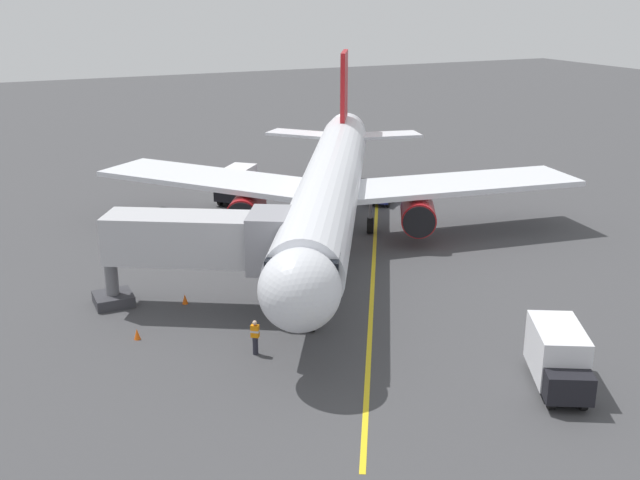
# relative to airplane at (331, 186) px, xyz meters

# --- Properties ---
(ground_plane) EXTENTS (220.00, 220.00, 0.00)m
(ground_plane) POSITION_rel_airplane_xyz_m (-1.53, -0.16, -4.00)
(ground_plane) COLOR #424244
(apron_lead_in_line) EXTENTS (19.99, 34.89, 0.01)m
(apron_lead_in_line) POSITION_rel_airplane_xyz_m (0.14, 6.24, -4.00)
(apron_lead_in_line) COLOR yellow
(apron_lead_in_line) RESTS_ON ground
(airplane) EXTENTS (30.94, 36.68, 11.50)m
(airplane) POSITION_rel_airplane_xyz_m (0.00, 0.00, 0.00)
(airplane) COLOR silver
(airplane) RESTS_ON ground
(jet_bridge) EXTENTS (10.83, 7.66, 5.40)m
(jet_bridge) POSITION_rel_airplane_xyz_m (10.24, 7.15, -0.24)
(jet_bridge) COLOR #B7B7BC
(jet_bridge) RESTS_ON ground
(ground_crew_marshaller) EXTENTS (0.47, 0.44, 1.71)m
(ground_crew_marshaller) POSITION_rel_airplane_xyz_m (10.21, 13.23, -3.12)
(ground_crew_marshaller) COLOR #23232D
(ground_crew_marshaller) RESTS_ON ground
(box_truck_near_nose) EXTENTS (4.50, 4.74, 2.62)m
(box_truck_near_nose) POSITION_rel_airplane_xyz_m (2.05, -13.38, -2.62)
(box_truck_near_nose) COLOR black
(box_truck_near_nose) RESTS_ON ground
(box_truck_portside) EXTENTS (3.90, 4.97, 2.62)m
(box_truck_portside) POSITION_rel_airplane_xyz_m (-0.45, 21.58, -2.62)
(box_truck_portside) COLOR black
(box_truck_portside) RESTS_ON ground
(tug_starboard_side) EXTENTS (2.66, 2.71, 1.50)m
(tug_starboard_side) POSITION_rel_airplane_xyz_m (-8.10, -7.40, -3.30)
(tug_starboard_side) COLOR #2D3899
(tug_starboard_side) RESTS_ON ground
(safety_cone_nose_left) EXTENTS (0.32, 0.32, 0.55)m
(safety_cone_nose_left) POSITION_rel_airplane_xyz_m (14.91, 9.29, -3.73)
(safety_cone_nose_left) COLOR #F2590F
(safety_cone_nose_left) RESTS_ON ground
(safety_cone_nose_right) EXTENTS (0.32, 0.32, 0.55)m
(safety_cone_nose_right) POSITION_rel_airplane_xyz_m (11.60, 5.92, -3.73)
(safety_cone_nose_right) COLOR #F2590F
(safety_cone_nose_right) RESTS_ON ground
(safety_cone_wing_port) EXTENTS (0.32, 0.32, 0.55)m
(safety_cone_wing_port) POSITION_rel_airplane_xyz_m (-3.55, 17.91, -3.73)
(safety_cone_wing_port) COLOR #F2590F
(safety_cone_wing_port) RESTS_ON ground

